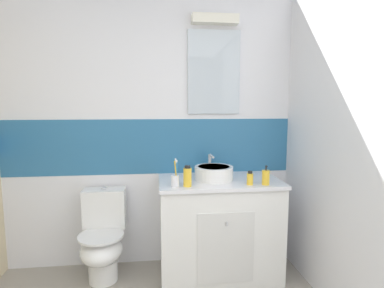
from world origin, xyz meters
TOP-DOWN VIEW (x-y plane):
  - wall_back_tiled at (0.01, 2.45)m, footprint 3.20×0.20m
  - vanity_cabinet at (0.58, 2.11)m, footprint 1.02×0.60m
  - sink_basin at (0.53, 2.11)m, footprint 0.33×0.37m
  - toilet at (-0.41, 2.15)m, footprint 0.37×0.50m
  - toothbrush_cup at (0.19, 1.91)m, footprint 0.06×0.06m
  - soap_dispenser at (0.91, 1.89)m, footprint 0.06×0.06m
  - lotion_bottle_short at (0.78, 1.91)m, footprint 0.05×0.05m
  - mouthwash_bottle at (0.29, 1.91)m, footprint 0.06×0.06m

SIDE VIEW (x-z plane):
  - toilet at x=-0.41m, z-range -0.03..0.74m
  - vanity_cabinet at x=0.58m, z-range 0.00..0.85m
  - lotion_bottle_short at x=0.78m, z-range 0.85..0.96m
  - soap_dispenser at x=0.91m, z-range 0.83..0.99m
  - toothbrush_cup at x=0.19m, z-range 0.80..1.02m
  - sink_basin at x=0.53m, z-range 0.81..1.01m
  - mouthwash_bottle at x=0.29m, z-range 0.85..1.01m
  - wall_back_tiled at x=0.01m, z-range 0.01..2.51m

